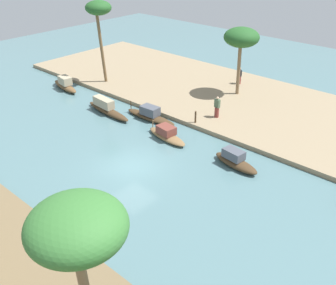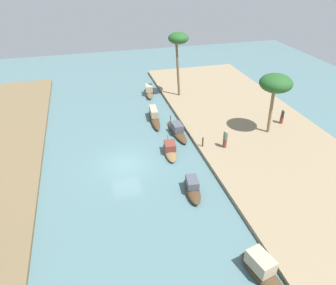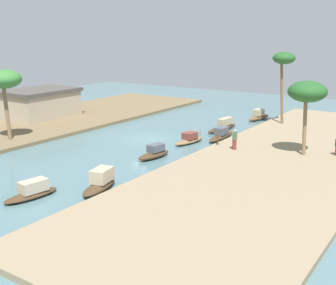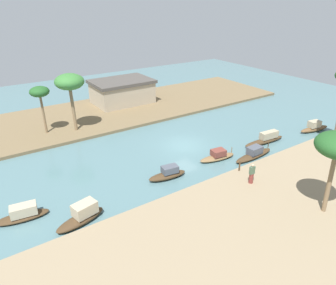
{
  "view_description": "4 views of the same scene",
  "coord_description": "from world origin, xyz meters",
  "px_view_note": "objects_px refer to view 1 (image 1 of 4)",
  "views": [
    {
      "loc": [
        -16.07,
        14.52,
        13.49
      ],
      "look_at": [
        -0.72,
        -2.63,
        0.91
      ],
      "focal_mm": 42.43,
      "sensor_mm": 36.0,
      "label": 1
    },
    {
      "loc": [
        -22.42,
        2.23,
        15.62
      ],
      "look_at": [
        0.73,
        -3.99,
        1.15
      ],
      "focal_mm": 34.09,
      "sensor_mm": 36.0,
      "label": 2
    },
    {
      "loc": [
        -32.27,
        -23.97,
        9.74
      ],
      "look_at": [
        -2.1,
        -3.82,
        0.62
      ],
      "focal_mm": 46.8,
      "sensor_mm": 36.0,
      "label": 3
    },
    {
      "loc": [
        -17.11,
        -22.7,
        13.73
      ],
      "look_at": [
        -2.33,
        -0.54,
        1.15
      ],
      "focal_mm": 32.68,
      "sensor_mm": 36.0,
      "label": 4
    }
  ],
  "objects_px": {
    "sampan_midstream": "(65,85)",
    "palm_tree_left_far": "(99,10)",
    "person_by_mooring": "(217,108)",
    "palm_tree_left_near": "(241,38)",
    "sampan_upstream_small": "(235,161)",
    "person_on_near_bank": "(239,77)",
    "mooring_post": "(196,117)",
    "palm_tree_right_tall": "(77,229)",
    "sampan_with_tall_canopy": "(150,115)",
    "sampan_foreground": "(107,108)",
    "sampan_with_red_awning": "(167,135)"
  },
  "relations": [
    {
      "from": "palm_tree_left_near",
      "to": "sampan_with_tall_canopy",
      "type": "bearing_deg",
      "value": 73.57
    },
    {
      "from": "sampan_upstream_small",
      "to": "person_by_mooring",
      "type": "distance_m",
      "value": 6.79
    },
    {
      "from": "palm_tree_left_near",
      "to": "person_on_near_bank",
      "type": "bearing_deg",
      "value": -61.22
    },
    {
      "from": "sampan_with_tall_canopy",
      "to": "palm_tree_left_far",
      "type": "height_order",
      "value": "palm_tree_left_far"
    },
    {
      "from": "sampan_midstream",
      "to": "palm_tree_left_near",
      "type": "distance_m",
      "value": 16.6
    },
    {
      "from": "sampan_with_tall_canopy",
      "to": "palm_tree_left_far",
      "type": "bearing_deg",
      "value": -19.49
    },
    {
      "from": "person_on_near_bank",
      "to": "palm_tree_left_near",
      "type": "distance_m",
      "value": 5.04
    },
    {
      "from": "sampan_upstream_small",
      "to": "person_on_near_bank",
      "type": "bearing_deg",
      "value": -50.33
    },
    {
      "from": "person_by_mooring",
      "to": "palm_tree_left_far",
      "type": "distance_m",
      "value": 14.03
    },
    {
      "from": "sampan_foreground",
      "to": "mooring_post",
      "type": "distance_m",
      "value": 7.49
    },
    {
      "from": "sampan_upstream_small",
      "to": "palm_tree_left_far",
      "type": "height_order",
      "value": "palm_tree_left_far"
    },
    {
      "from": "sampan_with_tall_canopy",
      "to": "mooring_post",
      "type": "distance_m",
      "value": 3.72
    },
    {
      "from": "sampan_upstream_small",
      "to": "person_on_near_bank",
      "type": "relative_size",
      "value": 2.18
    },
    {
      "from": "sampan_foreground",
      "to": "person_on_near_bank",
      "type": "bearing_deg",
      "value": -105.98
    },
    {
      "from": "person_on_near_bank",
      "to": "palm_tree_left_far",
      "type": "relative_size",
      "value": 0.21
    },
    {
      "from": "sampan_midstream",
      "to": "person_by_mooring",
      "type": "xyz_separation_m",
      "value": [
        -14.59,
        -3.85,
        0.63
      ]
    },
    {
      "from": "mooring_post",
      "to": "palm_tree_left_far",
      "type": "distance_m",
      "value": 13.64
    },
    {
      "from": "palm_tree_left_far",
      "to": "sampan_foreground",
      "type": "bearing_deg",
      "value": 141.59
    },
    {
      "from": "palm_tree_left_near",
      "to": "palm_tree_left_far",
      "type": "height_order",
      "value": "palm_tree_left_far"
    },
    {
      "from": "sampan_with_tall_canopy",
      "to": "palm_tree_left_near",
      "type": "distance_m",
      "value": 10.12
    },
    {
      "from": "mooring_post",
      "to": "palm_tree_right_tall",
      "type": "relative_size",
      "value": 0.15
    },
    {
      "from": "person_on_near_bank",
      "to": "mooring_post",
      "type": "xyz_separation_m",
      "value": [
        -2.2,
        9.42,
        -0.22
      ]
    },
    {
      "from": "sampan_with_tall_canopy",
      "to": "mooring_post",
      "type": "xyz_separation_m",
      "value": [
        -3.42,
        -1.4,
        0.42
      ]
    },
    {
      "from": "person_by_mooring",
      "to": "sampan_foreground",
      "type": "bearing_deg",
      "value": -142.39
    },
    {
      "from": "mooring_post",
      "to": "palm_tree_left_near",
      "type": "xyz_separation_m",
      "value": [
        0.92,
        -7.09,
        4.49
      ]
    },
    {
      "from": "person_on_near_bank",
      "to": "sampan_with_red_awning",
      "type": "bearing_deg",
      "value": 127.52
    },
    {
      "from": "sampan_midstream",
      "to": "palm_tree_left_far",
      "type": "relative_size",
      "value": 0.55
    },
    {
      "from": "sampan_with_red_awning",
      "to": "sampan_with_tall_canopy",
      "type": "xyz_separation_m",
      "value": [
        3.18,
        -1.59,
        0.02
      ]
    },
    {
      "from": "sampan_with_tall_canopy",
      "to": "palm_tree_right_tall",
      "type": "distance_m",
      "value": 20.28
    },
    {
      "from": "sampan_upstream_small",
      "to": "mooring_post",
      "type": "height_order",
      "value": "mooring_post"
    },
    {
      "from": "sampan_midstream",
      "to": "person_on_near_bank",
      "type": "distance_m",
      "value": 16.39
    },
    {
      "from": "sampan_with_red_awning",
      "to": "person_on_near_bank",
      "type": "xyz_separation_m",
      "value": [
        1.96,
        -12.42,
        0.66
      ]
    },
    {
      "from": "mooring_post",
      "to": "sampan_midstream",
      "type": "bearing_deg",
      "value": 8.04
    },
    {
      "from": "sampan_foreground",
      "to": "palm_tree_left_near",
      "type": "height_order",
      "value": "palm_tree_left_near"
    },
    {
      "from": "palm_tree_left_near",
      "to": "palm_tree_left_far",
      "type": "xyz_separation_m",
      "value": [
        11.19,
        5.88,
        1.66
      ]
    },
    {
      "from": "sampan_upstream_small",
      "to": "sampan_with_tall_canopy",
      "type": "distance_m",
      "value": 9.01
    },
    {
      "from": "palm_tree_left_far",
      "to": "palm_tree_right_tall",
      "type": "bearing_deg",
      "value": 139.08
    },
    {
      "from": "person_by_mooring",
      "to": "palm_tree_left_near",
      "type": "bearing_deg",
      "value": 111.47
    },
    {
      "from": "sampan_with_tall_canopy",
      "to": "mooring_post",
      "type": "height_order",
      "value": "mooring_post"
    },
    {
      "from": "palm_tree_right_tall",
      "to": "sampan_upstream_small",
      "type": "bearing_deg",
      "value": -77.15
    },
    {
      "from": "person_on_near_bank",
      "to": "palm_tree_left_far",
      "type": "bearing_deg",
      "value": 68.22
    },
    {
      "from": "mooring_post",
      "to": "sampan_with_red_awning",
      "type": "bearing_deg",
      "value": 85.39
    },
    {
      "from": "sampan_with_red_awning",
      "to": "person_by_mooring",
      "type": "distance_m",
      "value": 5.0
    },
    {
      "from": "person_by_mooring",
      "to": "palm_tree_left_near",
      "type": "relative_size",
      "value": 0.29
    },
    {
      "from": "sampan_upstream_small",
      "to": "palm_tree_left_far",
      "type": "distance_m",
      "value": 19.19
    },
    {
      "from": "person_by_mooring",
      "to": "mooring_post",
      "type": "distance_m",
      "value": 2.0
    },
    {
      "from": "mooring_post",
      "to": "palm_tree_left_far",
      "type": "bearing_deg",
      "value": -5.7
    },
    {
      "from": "sampan_midstream",
      "to": "mooring_post",
      "type": "distance_m",
      "value": 14.1
    },
    {
      "from": "sampan_with_tall_canopy",
      "to": "palm_tree_left_near",
      "type": "relative_size",
      "value": 0.83
    },
    {
      "from": "sampan_midstream",
      "to": "palm_tree_right_tall",
      "type": "relative_size",
      "value": 0.65
    }
  ]
}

